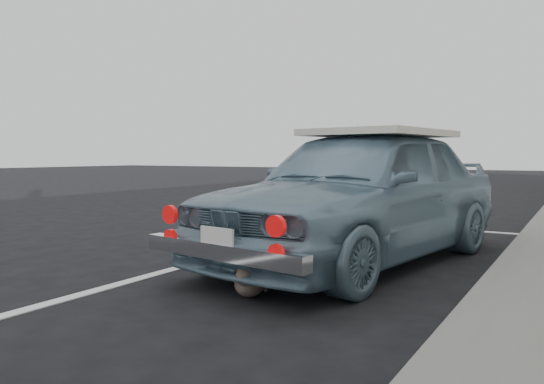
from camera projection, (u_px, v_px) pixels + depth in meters
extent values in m
cube|color=silver|center=(431.00, 228.00, 7.92)|extent=(3.00, 0.12, 0.01)
cube|color=silver|center=(215.00, 258.00, 5.63)|extent=(0.12, 7.00, 0.01)
imported|color=#7091A6|center=(360.00, 193.00, 5.46)|extent=(2.29, 4.34, 1.41)
cube|color=silver|center=(380.00, 133.00, 5.73)|extent=(1.39, 1.73, 0.07)
cube|color=silver|center=(221.00, 251.00, 3.93)|extent=(1.58, 0.36, 0.12)
cube|color=white|center=(217.00, 239.00, 3.89)|extent=(0.33, 0.07, 0.17)
cylinder|color=red|center=(170.00, 214.00, 4.24)|extent=(0.15, 0.06, 0.15)
cylinder|color=red|center=(276.00, 226.00, 3.54)|extent=(0.15, 0.06, 0.15)
cylinder|color=red|center=(170.00, 237.00, 4.26)|extent=(0.12, 0.06, 0.12)
cylinder|color=red|center=(276.00, 253.00, 3.56)|extent=(0.12, 0.06, 0.12)
ellipsoid|color=#6B5B51|center=(250.00, 281.00, 4.11)|extent=(0.35, 0.43, 0.23)
sphere|color=#6B5B51|center=(245.00, 276.00, 3.94)|extent=(0.14, 0.14, 0.14)
cone|color=#6B5B51|center=(240.00, 266.00, 3.94)|extent=(0.05, 0.05, 0.06)
cone|color=#6B5B51|center=(250.00, 266.00, 3.93)|extent=(0.05, 0.05, 0.06)
cylinder|color=#6B5B51|center=(262.00, 285.00, 4.29)|extent=(0.19, 0.20, 0.03)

